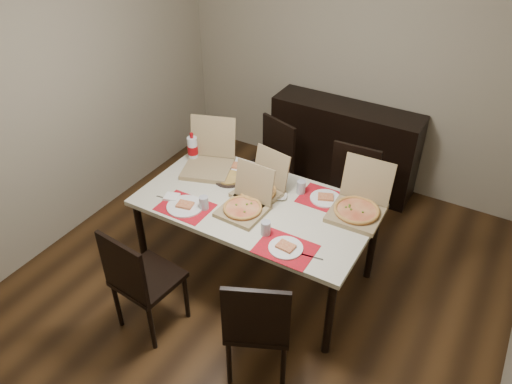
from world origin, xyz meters
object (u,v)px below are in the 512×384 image
sideboard (344,146)px  chair_far_right (348,194)px  dining_table (256,209)px  chair_near_right (258,322)px  dip_bowl (280,197)px  chair_near_left (140,279)px  pizza_box_center (245,205)px  soda_bottle (193,149)px  chair_far_left (269,164)px

sideboard → chair_far_right: bearing=-65.9°
dining_table → chair_near_right: size_ratio=1.94×
dining_table → dip_bowl: size_ratio=17.06×
chair_near_left → pizza_box_center: size_ratio=2.46×
soda_bottle → sideboard: bearing=57.7°
chair_near_left → chair_far_right: bearing=62.3°
dining_table → pizza_box_center: 0.18m
chair_near_left → chair_far_left: bearing=88.2°
pizza_box_center → dip_bowl: (0.16, 0.28, -0.04)m
sideboard → soda_bottle: (-0.88, -1.38, 0.41)m
chair_far_left → soda_bottle: 0.82m
chair_far_left → chair_far_right: same height
chair_far_left → pizza_box_center: 1.10m
chair_near_right → chair_far_left: 1.92m
chair_far_right → soda_bottle: size_ratio=3.46×
dining_table → pizza_box_center: size_ratio=4.76×
chair_far_right → dip_bowl: bearing=-117.6°
chair_far_left → sideboard: bearing=59.2°
dining_table → chair_far_left: bearing=112.6°
sideboard → chair_near_right: bearing=-80.8°
chair_far_right → chair_far_left: bearing=174.3°
soda_bottle → chair_near_left: bearing=-73.0°
soda_bottle → pizza_box_center: bearing=-27.1°
chair_far_right → pizza_box_center: size_ratio=2.46×
sideboard → dip_bowl: sideboard is taller
dip_bowl → pizza_box_center: bearing=-119.5°
sideboard → dip_bowl: size_ratio=14.22×
dip_bowl → dining_table: bearing=-133.0°
sideboard → chair_near_right: size_ratio=1.61×
pizza_box_center → chair_near_left: bearing=-117.1°
chair_near_right → chair_far_right: (-0.02, 1.63, 0.00)m
dip_bowl → soda_bottle: bearing=172.9°
dining_table → chair_far_right: bearing=59.1°
chair_near_right → dip_bowl: chair_near_right is taller
sideboard → chair_near_left: bearing=-101.4°
chair_far_right → soda_bottle: (-1.26, -0.53, 0.35)m
chair_near_left → dip_bowl: 1.22m
dining_table → chair_near_left: 1.02m
sideboard → chair_far_right: chair_far_right is taller
pizza_box_center → dip_bowl: pizza_box_center is taller
chair_near_right → soda_bottle: (-1.28, 1.10, 0.35)m
chair_near_left → dip_bowl: (0.56, 1.06, 0.25)m
chair_near_right → pizza_box_center: (-0.52, 0.70, 0.29)m
sideboard → pizza_box_center: 1.81m
pizza_box_center → soda_bottle: bearing=152.9°
dining_table → pizza_box_center: (-0.02, -0.13, 0.12)m
chair_near_left → chair_near_right: bearing=5.0°
pizza_box_center → dining_table: bearing=80.9°
dining_table → pizza_box_center: pizza_box_center is taller
chair_far_left → dip_bowl: size_ratio=8.82×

